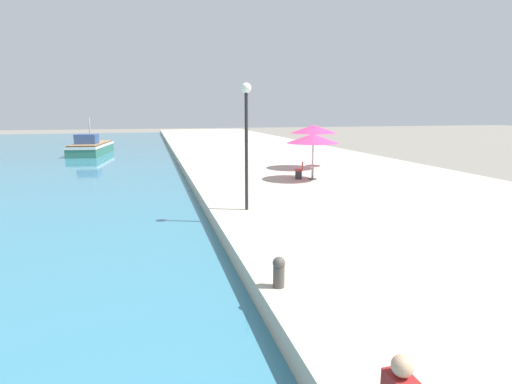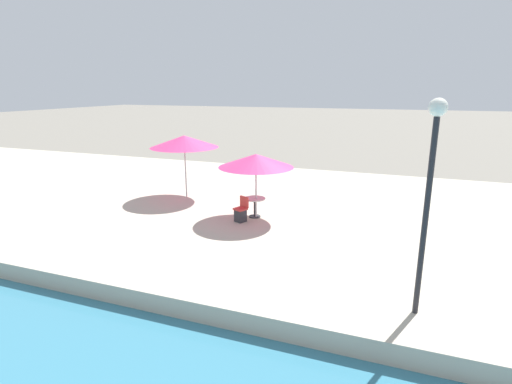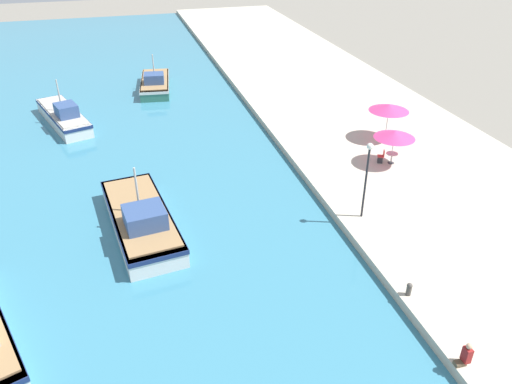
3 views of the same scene
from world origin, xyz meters
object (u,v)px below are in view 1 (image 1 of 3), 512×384
object	(u,v)px
cafe_umbrella_white	(314,129)
mooring_bollard	(279,271)
cafe_umbrella_pink	(313,138)
cafe_table	(313,169)
fishing_boat_distant	(91,147)
lamppost	(246,125)
cafe_chair_left	(299,173)

from	to	relation	value
cafe_umbrella_white	mooring_bollard	xyz separation A→B (m)	(-7.53, -16.12, -2.13)
cafe_umbrella_white	cafe_umbrella_pink	bearing A→B (deg)	-113.43
cafe_table	cafe_umbrella_pink	bearing A→B (deg)	-133.98
cafe_umbrella_white	cafe_table	distance (m)	4.65
cafe_umbrella_pink	mooring_bollard	xyz separation A→B (m)	(-5.81, -12.16, -1.83)
mooring_bollard	fishing_boat_distant	bearing A→B (deg)	103.24
mooring_bollard	lamppost	bearing A→B (deg)	82.20
cafe_umbrella_pink	cafe_table	distance (m)	1.65
fishing_boat_distant	cafe_umbrella_white	size ratio (longest dim) A/B	2.63
cafe_table	cafe_chair_left	distance (m)	0.75
cafe_chair_left	lamppost	xyz separation A→B (m)	(-4.31, -5.90, 2.77)
cafe_umbrella_white	cafe_table	world-z (taller)	cafe_umbrella_white
cafe_umbrella_white	cafe_chair_left	world-z (taller)	cafe_umbrella_white
fishing_boat_distant	mooring_bollard	size ratio (longest dim) A/B	11.94
mooring_bollard	lamppost	size ratio (longest dim) A/B	0.14
cafe_umbrella_white	lamppost	xyz separation A→B (m)	(-6.62, -9.50, 0.61)
mooring_bollard	cafe_umbrella_pink	bearing A→B (deg)	64.47
cafe_umbrella_pink	mooring_bollard	world-z (taller)	cafe_umbrella_pink
cafe_chair_left	lamppost	size ratio (longest dim) A/B	0.20
mooring_bollard	cafe_table	bearing A→B (deg)	64.32
mooring_bollard	cafe_umbrella_white	bearing A→B (deg)	64.98
fishing_boat_distant	cafe_chair_left	xyz separation A→B (m)	(13.21, -21.46, 0.14)
fishing_boat_distant	cafe_umbrella_white	xyz separation A→B (m)	(15.52, -17.86, 2.29)
cafe_table	cafe_chair_left	size ratio (longest dim) A/B	0.88
fishing_boat_distant	cafe_umbrella_pink	xyz separation A→B (m)	(13.80, -21.82, 1.99)
cafe_chair_left	mooring_bollard	xyz separation A→B (m)	(-5.22, -12.52, 0.02)
fishing_boat_distant	cafe_umbrella_pink	world-z (taller)	fishing_boat_distant
cafe_table	mooring_bollard	bearing A→B (deg)	-115.68
fishing_boat_distant	cafe_umbrella_pink	size ratio (longest dim) A/B	2.84
fishing_boat_distant	cafe_table	bearing A→B (deg)	-50.46
cafe_chair_left	mooring_bollard	distance (m)	13.57
fishing_boat_distant	cafe_table	world-z (taller)	fishing_boat_distant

